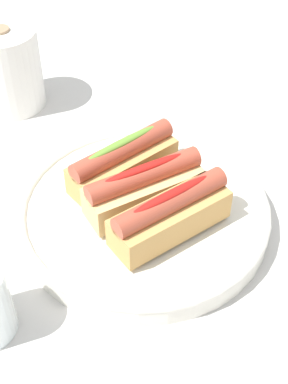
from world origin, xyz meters
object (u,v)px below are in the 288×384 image
object	(u,v)px
hotdog_back	(144,187)
hotdog_side	(120,163)
serving_bowl	(144,212)
hotdog_front	(170,214)
paper_towel_roll	(7,69)

from	to	relation	value
hotdog_back	hotdog_side	xyz separation A→B (m)	(0.01, 0.05, 0.00)
serving_bowl	hotdog_side	world-z (taller)	hotdog_side
hotdog_front	paper_towel_roll	xyz separation A→B (m)	(0.03, 0.40, 0.00)
hotdog_side	paper_towel_roll	size ratio (longest dim) A/B	1.14
hotdog_side	paper_towel_roll	world-z (taller)	paper_towel_roll
hotdog_side	paper_towel_roll	bearing A→B (deg)	86.53
hotdog_back	hotdog_side	distance (m)	0.06
hotdog_front	hotdog_side	bearing A→B (deg)	81.28
paper_towel_roll	hotdog_front	bearing A→B (deg)	-94.89
serving_bowl	hotdog_back	distance (m)	0.04
hotdog_front	serving_bowl	bearing A→B (deg)	81.28
serving_bowl	hotdog_side	size ratio (longest dim) A/B	2.11
serving_bowl	hotdog_back	world-z (taller)	hotdog_back
paper_towel_roll	hotdog_side	bearing A→B (deg)	-93.47
serving_bowl	paper_towel_roll	bearing A→B (deg)	85.71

